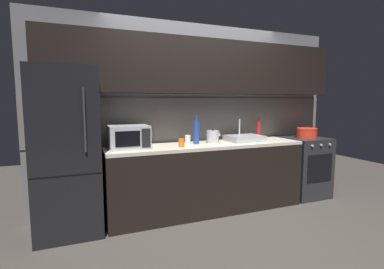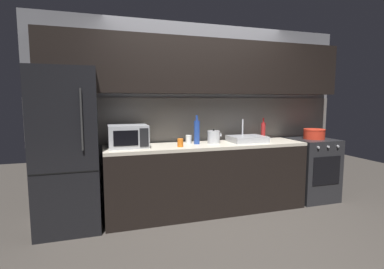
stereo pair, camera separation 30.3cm
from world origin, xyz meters
The scene contains 13 objects.
ground_plane centered at (0.00, 0.00, 0.00)m, with size 10.00×10.00×0.00m, color #3D3833.
back_wall centered at (0.00, 1.20, 1.55)m, with size 4.36×0.44×2.50m.
counter_run centered at (0.00, 0.90, 0.45)m, with size 2.62×0.60×0.90m.
refrigerator centered at (-1.69, 0.90, 0.91)m, with size 0.68×0.69×1.81m.
oven_range centered at (1.65, 0.90, 0.45)m, with size 0.60×0.62×0.90m.
microwave centered at (-1.01, 0.92, 1.04)m, with size 0.46×0.35×0.27m.
sink_basin centered at (0.58, 0.93, 0.94)m, with size 0.48×0.38×0.30m.
kettle centered at (0.10, 0.94, 0.98)m, with size 0.20×0.16×0.19m.
wine_bottle_blue centered at (-0.14, 0.94, 1.06)m, with size 0.07×0.07×0.37m.
wine_bottle_red centered at (0.94, 1.10, 1.03)m, with size 0.06×0.06×0.31m.
mug_white centered at (-0.22, 1.03, 0.95)m, with size 0.08×0.08×0.11m, color silver.
mug_orange centered at (-0.40, 0.78, 0.95)m, with size 0.07×0.07×0.10m, color orange.
cooking_pot centered at (1.67, 0.90, 0.97)m, with size 0.30×0.30×0.15m.
Camera 1 is at (-1.61, -2.49, 1.46)m, focal length 27.24 mm.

